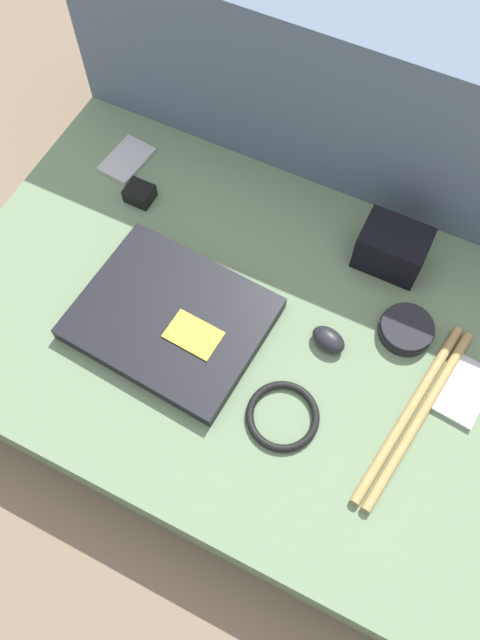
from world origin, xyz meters
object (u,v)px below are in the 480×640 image
laptop (171,318)px  speaker_puck (406,329)px  phone_black (127,160)px  camera_pouch (392,248)px  charger_brick (140,194)px  computer_mouse (328,339)px  phone_silver (465,391)px

laptop → speaker_puck: (0.37, 0.16, -0.00)m
speaker_puck → phone_black: 0.64m
camera_pouch → speaker_puck: bearing=-57.8°
laptop → charger_brick: bearing=135.9°
computer_mouse → charger_brick: same height
speaker_puck → phone_black: (-0.63, 0.11, -0.01)m
computer_mouse → charger_brick: (-0.44, 0.12, 0.00)m
phone_silver → camera_pouch: camera_pouch is taller
phone_silver → camera_pouch: bearing=143.5°
speaker_puck → camera_pouch: (-0.08, 0.12, 0.03)m
speaker_puck → laptop: bearing=-156.5°
computer_mouse → laptop: bearing=-148.0°
phone_silver → phone_black: (-0.75, 0.17, 0.00)m
speaker_puck → phone_silver: size_ratio=0.77×
phone_black → camera_pouch: camera_pouch is taller
phone_silver → phone_black: bearing=172.8°
phone_black → camera_pouch: bearing=7.3°
phone_silver → computer_mouse: bearing=-169.8°
charger_brick → camera_pouch: bearing=9.4°
laptop → phone_silver: (0.50, 0.10, -0.01)m
laptop → camera_pouch: (0.29, 0.29, 0.03)m
computer_mouse → speaker_puck: bearing=49.3°
laptop → charger_brick: (-0.18, 0.21, 0.00)m
computer_mouse → phone_silver: (0.24, 0.02, -0.01)m
laptop → phone_silver: 0.51m
laptop → phone_black: bearing=137.1°
speaker_puck → charger_brick: bearing=175.4°
speaker_puck → phone_silver: speaker_puck is taller
phone_silver → charger_brick: (-0.68, 0.11, 0.01)m
charger_brick → speaker_puck: bearing=-4.6°
computer_mouse → phone_silver: size_ratio=0.57×
computer_mouse → charger_brick: 0.46m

